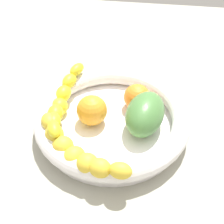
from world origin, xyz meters
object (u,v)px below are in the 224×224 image
(mango_green, at_px, (145,114))
(orange_mid_left, at_px, (92,112))
(banana_draped_left, at_px, (77,152))
(orange_front, at_px, (137,97))
(fruit_bowl, at_px, (112,119))
(banana_draped_right, at_px, (61,102))

(mango_green, bearing_deg, orange_mid_left, -177.99)
(banana_draped_left, height_order, orange_front, orange_front)
(orange_front, relative_size, orange_mid_left, 0.91)
(fruit_bowl, relative_size, mango_green, 2.74)
(orange_front, bearing_deg, banana_draped_left, -118.70)
(banana_draped_left, bearing_deg, mango_green, 44.71)
(banana_draped_left, distance_m, orange_mid_left, 0.10)
(banana_draped_left, distance_m, mango_green, 0.15)
(banana_draped_left, relative_size, mango_green, 1.67)
(banana_draped_right, bearing_deg, orange_front, 15.35)
(banana_draped_left, bearing_deg, banana_draped_right, 115.70)
(orange_mid_left, xyz_separation_m, mango_green, (0.10, 0.00, 0.00))
(banana_draped_left, xyz_separation_m, mango_green, (0.11, 0.11, 0.00))
(orange_front, relative_size, mango_green, 0.50)
(orange_front, distance_m, orange_mid_left, 0.10)
(banana_draped_left, bearing_deg, orange_mid_left, 86.77)
(banana_draped_left, xyz_separation_m, orange_front, (0.09, 0.16, -0.00))
(orange_mid_left, bearing_deg, banana_draped_left, -93.23)
(orange_front, distance_m, mango_green, 0.06)
(banana_draped_right, xyz_separation_m, orange_mid_left, (0.06, -0.02, -0.00))
(banana_draped_right, height_order, orange_front, banana_draped_right)
(banana_draped_left, height_order, orange_mid_left, orange_mid_left)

